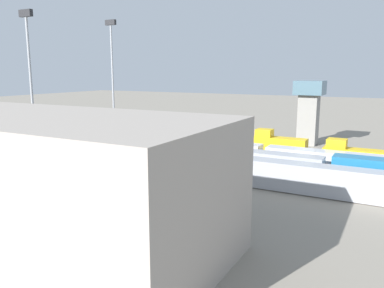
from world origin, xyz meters
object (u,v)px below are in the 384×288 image
train_on_track_0 (278,146)px  maintenance_shed (4,173)px  train_on_track_2 (252,155)px  train_on_track_3 (172,153)px  train_on_track_4 (170,161)px  train_on_track_1 (354,159)px  control_tower (309,108)px  light_mast_1 (30,66)px  light_mast_0 (112,64)px

train_on_track_0 → maintenance_shed: 49.21m
train_on_track_2 → train_on_track_3: size_ratio=1.00×
maintenance_shed → train_on_track_4: bearing=-95.9°
train_on_track_4 → train_on_track_1: bearing=-149.4°
train_on_track_1 → train_on_track_2: bearing=17.9°
train_on_track_4 → maintenance_shed: 27.36m
control_tower → train_on_track_1: bearing=119.4°
train_on_track_1 → train_on_track_0: size_ratio=1.00×
train_on_track_4 → light_mast_1: 30.79m
train_on_track_2 → train_on_track_4: 14.06m
light_mast_1 → train_on_track_2: bearing=-160.2°
train_on_track_2 → control_tower: 26.71m
train_on_track_1 → train_on_track_4: train_on_track_1 is taller
train_on_track_1 → maintenance_shed: size_ratio=0.22×
train_on_track_4 → light_mast_0: 40.30m
control_tower → maintenance_shed: bearing=75.3°
train_on_track_2 → train_on_track_3: bearing=21.7°
train_on_track_0 → maintenance_shed: size_ratio=0.22×
train_on_track_3 → light_mast_0: bearing=-32.9°
train_on_track_2 → maintenance_shed: 39.23m
control_tower → train_on_track_4: bearing=69.1°
train_on_track_4 → train_on_track_2: bearing=-134.7°
control_tower → train_on_track_2: bearing=81.7°
light_mast_0 → maintenance_shed: (-26.86, 49.36, -11.55)m
maintenance_shed → control_tower: size_ratio=3.29×
train_on_track_1 → train_on_track_0: (13.80, -5.00, 0.00)m
train_on_track_4 → control_tower: control_tower is taller
train_on_track_0 → light_mast_0: light_mast_0 is taller
train_on_track_3 → maintenance_shed: maintenance_shed is taller
maintenance_shed → train_on_track_1: bearing=-123.8°
train_on_track_2 → light_mast_0: light_mast_0 is taller
train_on_track_0 → maintenance_shed: (14.31, 46.92, 3.90)m
train_on_track_2 → light_mast_0: bearing=-17.5°
train_on_track_1 → train_on_track_4: bearing=30.6°
train_on_track_1 → light_mast_0: size_ratio=0.36×
train_on_track_4 → train_on_track_0: bearing=-120.0°
train_on_track_1 → train_on_track_0: bearing=-19.9°
light_mast_0 → control_tower: 46.25m
train_on_track_2 → train_on_track_1: bearing=-162.1°
train_on_track_2 → train_on_track_3: (12.55, 5.00, 0.03)m
train_on_track_2 → train_on_track_4: bearing=45.3°
train_on_track_1 → light_mast_0: (54.97, -7.44, 15.44)m
train_on_track_4 → maintenance_shed: bearing=84.1°
train_on_track_2 → light_mast_1: 41.70m
train_on_track_0 → light_mast_1: 47.16m
train_on_track_4 → light_mast_0: size_ratio=4.33×
train_on_track_1 → maintenance_shed: bearing=56.2°
train_on_track_0 → light_mast_1: (38.31, 23.23, 14.71)m
train_on_track_4 → light_mast_0: (29.63, -22.44, 15.58)m
train_on_track_2 → train_on_track_3: 13.51m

